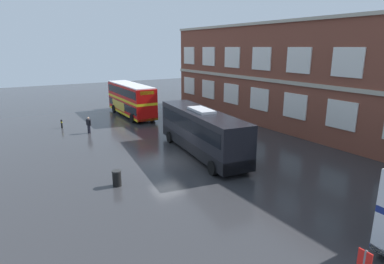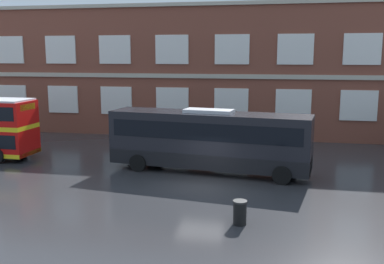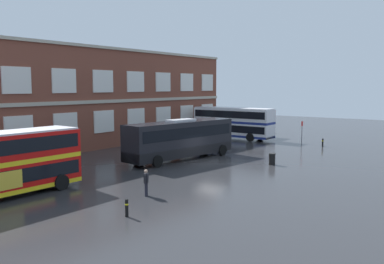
{
  "view_description": "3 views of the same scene",
  "coord_description": "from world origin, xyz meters",
  "px_view_note": "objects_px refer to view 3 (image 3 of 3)",
  "views": [
    {
      "loc": [
        21.45,
        -10.81,
        8.62
      ],
      "look_at": [
        -0.71,
        2.68,
        1.8
      ],
      "focal_mm": 30.37,
      "sensor_mm": 36.0,
      "label": 1
    },
    {
      "loc": [
        4.01,
        -22.58,
        7.0
      ],
      "look_at": [
        -1.06,
        2.95,
        2.45
      ],
      "focal_mm": 41.59,
      "sensor_mm": 36.0,
      "label": 2
    },
    {
      "loc": [
        -30.45,
        -20.4,
        6.88
      ],
      "look_at": [
        1.08,
        2.76,
        2.53
      ],
      "focal_mm": 38.66,
      "sensor_mm": 36.0,
      "label": 3
    }
  ],
  "objects_px": {
    "double_decker_middle": "(233,122)",
    "safety_bollard_west": "(323,143)",
    "station_litter_bin": "(272,159)",
    "touring_coach": "(181,139)",
    "waiting_passenger": "(146,181)",
    "safety_bollard_east": "(127,208)",
    "bus_stand_flag": "(302,130)"
  },
  "relations": [
    {
      "from": "double_decker_middle",
      "to": "safety_bollard_east",
      "type": "relative_size",
      "value": 11.62
    },
    {
      "from": "bus_stand_flag",
      "to": "safety_bollard_west",
      "type": "distance_m",
      "value": 3.27
    },
    {
      "from": "safety_bollard_west",
      "to": "bus_stand_flag",
      "type": "bearing_deg",
      "value": 70.67
    },
    {
      "from": "double_decker_middle",
      "to": "waiting_passenger",
      "type": "xyz_separation_m",
      "value": [
        -28.13,
        -10.37,
        -1.22
      ]
    },
    {
      "from": "bus_stand_flag",
      "to": "safety_bollard_east",
      "type": "bearing_deg",
      "value": -174.5
    },
    {
      "from": "double_decker_middle",
      "to": "bus_stand_flag",
      "type": "distance_m",
      "value": 9.29
    },
    {
      "from": "touring_coach",
      "to": "bus_stand_flag",
      "type": "distance_m",
      "value": 17.77
    },
    {
      "from": "bus_stand_flag",
      "to": "safety_bollard_east",
      "type": "xyz_separation_m",
      "value": [
        -32.3,
        -3.11,
        -1.14
      ]
    },
    {
      "from": "bus_stand_flag",
      "to": "safety_bollard_east",
      "type": "relative_size",
      "value": 2.84
    },
    {
      "from": "waiting_passenger",
      "to": "safety_bollard_east",
      "type": "relative_size",
      "value": 1.79
    },
    {
      "from": "touring_coach",
      "to": "station_litter_bin",
      "type": "relative_size",
      "value": 11.88
    },
    {
      "from": "station_litter_bin",
      "to": "safety_bollard_west",
      "type": "distance_m",
      "value": 13.38
    },
    {
      "from": "touring_coach",
      "to": "waiting_passenger",
      "type": "bearing_deg",
      "value": -151.72
    },
    {
      "from": "safety_bollard_west",
      "to": "safety_bollard_east",
      "type": "relative_size",
      "value": 1.0
    },
    {
      "from": "touring_coach",
      "to": "safety_bollard_east",
      "type": "bearing_deg",
      "value": -151.67
    },
    {
      "from": "touring_coach",
      "to": "bus_stand_flag",
      "type": "height_order",
      "value": "touring_coach"
    },
    {
      "from": "double_decker_middle",
      "to": "touring_coach",
      "type": "relative_size",
      "value": 0.9
    },
    {
      "from": "double_decker_middle",
      "to": "safety_bollard_west",
      "type": "height_order",
      "value": "double_decker_middle"
    },
    {
      "from": "double_decker_middle",
      "to": "safety_bollard_west",
      "type": "relative_size",
      "value": 11.62
    },
    {
      "from": "bus_stand_flag",
      "to": "station_litter_bin",
      "type": "xyz_separation_m",
      "value": [
        -14.39,
        -2.97,
        -1.12
      ]
    },
    {
      "from": "touring_coach",
      "to": "safety_bollard_east",
      "type": "relative_size",
      "value": 12.88
    },
    {
      "from": "bus_stand_flag",
      "to": "waiting_passenger",
      "type": "bearing_deg",
      "value": -177.79
    },
    {
      "from": "station_litter_bin",
      "to": "touring_coach",
      "type": "bearing_deg",
      "value": 107.96
    },
    {
      "from": "touring_coach",
      "to": "bus_stand_flag",
      "type": "relative_size",
      "value": 4.53
    },
    {
      "from": "touring_coach",
      "to": "safety_bollard_east",
      "type": "distance_m",
      "value": 17.42
    },
    {
      "from": "waiting_passenger",
      "to": "station_litter_bin",
      "type": "xyz_separation_m",
      "value": [
        14.22,
        -1.86,
        -0.41
      ]
    },
    {
      "from": "bus_stand_flag",
      "to": "touring_coach",
      "type": "bearing_deg",
      "value": 163.22
    },
    {
      "from": "bus_stand_flag",
      "to": "station_litter_bin",
      "type": "distance_m",
      "value": 14.74
    },
    {
      "from": "double_decker_middle",
      "to": "touring_coach",
      "type": "xyz_separation_m",
      "value": [
        -16.54,
        -4.14,
        -0.24
      ]
    },
    {
      "from": "touring_coach",
      "to": "bus_stand_flag",
      "type": "bearing_deg",
      "value": -16.78
    },
    {
      "from": "station_litter_bin",
      "to": "safety_bollard_east",
      "type": "xyz_separation_m",
      "value": [
        -17.91,
        -0.14,
        -0.03
      ]
    },
    {
      "from": "bus_stand_flag",
      "to": "station_litter_bin",
      "type": "bearing_deg",
      "value": -168.35
    }
  ]
}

